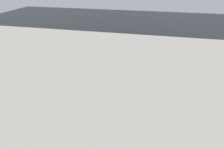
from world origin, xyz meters
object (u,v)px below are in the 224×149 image
Objects in this scene: moving_hatchback at (137,71)px; sign_post at (58,84)px; pedestrian at (64,75)px; fire_hydrant at (74,84)px.

sign_post is (4.37, 3.71, 0.55)m from moving_hatchback.
moving_hatchback is 2.62× the size of pedestrian.
fire_hydrant is 0.50× the size of pedestrian.
pedestrian is at bearing -10.28° from fire_hydrant.
moving_hatchback is 5.40m from pedestrian.
moving_hatchback is 1.77× the size of sign_post.
pedestrian is 2.27m from sign_post.
pedestrian is (0.79, -0.14, 0.56)m from fire_hydrant.
moving_hatchback is at bearing -139.64° from sign_post.
pedestrian is at bearing -69.47° from sign_post.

